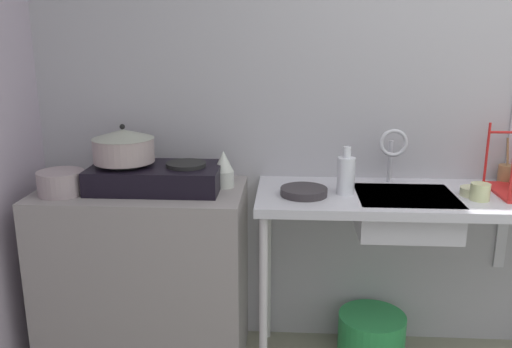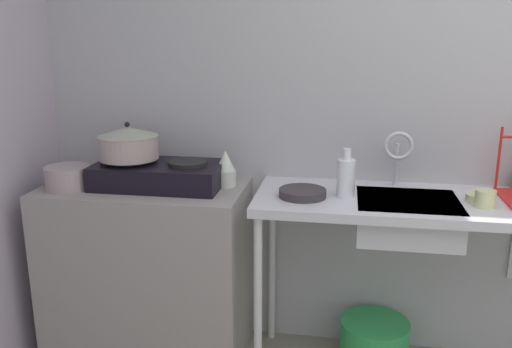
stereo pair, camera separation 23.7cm
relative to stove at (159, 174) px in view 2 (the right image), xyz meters
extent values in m
cube|color=gray|center=(-0.07, 0.00, -0.49)|extent=(0.94, 0.53, 0.87)
cube|color=silver|center=(1.17, 0.00, -0.08)|extent=(1.42, 0.53, 0.04)
cylinder|color=silver|center=(0.50, -0.22, -0.51)|extent=(0.04, 0.04, 0.83)
cylinder|color=silver|center=(0.50, 0.22, -0.51)|extent=(0.04, 0.04, 0.83)
cube|color=black|center=(0.00, 0.00, 0.00)|extent=(0.59, 0.31, 0.11)
cylinder|color=black|center=(-0.14, 0.00, 0.06)|extent=(0.18, 0.18, 0.02)
cylinder|color=black|center=(0.14, 0.00, 0.06)|extent=(0.18, 0.18, 0.02)
cylinder|color=#A79393|center=(-0.14, 0.00, 0.12)|extent=(0.27, 0.27, 0.11)
cone|color=#9B9D8F|center=(-0.14, 0.00, 0.20)|extent=(0.28, 0.28, 0.04)
sphere|color=black|center=(-0.14, 0.00, 0.23)|extent=(0.02, 0.02, 0.02)
cylinder|color=#A28F94|center=(-0.40, -0.10, -0.01)|extent=(0.20, 0.20, 0.10)
cylinder|color=silver|center=(0.30, 0.06, -0.02)|extent=(0.10, 0.10, 0.08)
cone|color=silver|center=(0.30, 0.06, 0.07)|extent=(0.09, 0.09, 0.09)
cube|color=silver|center=(1.12, -0.02, -0.14)|extent=(0.43, 0.37, 0.16)
cylinder|color=silver|center=(1.08, 0.19, 0.04)|extent=(0.02, 0.02, 0.20)
torus|color=silver|center=(1.08, 0.14, 0.14)|extent=(0.13, 0.02, 0.13)
cylinder|color=#312C30|center=(0.67, -0.05, -0.04)|extent=(0.21, 0.21, 0.03)
cylinder|color=red|center=(1.52, 0.18, 0.09)|extent=(0.01, 0.01, 0.29)
cylinder|color=beige|center=(1.42, -0.08, -0.02)|extent=(0.08, 0.08, 0.07)
cylinder|color=beige|center=(1.41, -0.01, -0.04)|extent=(0.11, 0.11, 0.04)
cylinder|color=white|center=(0.85, -0.02, 0.02)|extent=(0.08, 0.08, 0.16)
cylinder|color=white|center=(0.85, -0.02, 0.13)|extent=(0.04, 0.04, 0.05)
cylinder|color=green|center=(1.02, 0.07, -0.82)|extent=(0.33, 0.33, 0.23)
camera|label=1|loc=(0.60, -2.29, 0.63)|focal=37.26mm
camera|label=2|loc=(0.83, -2.26, 0.63)|focal=37.26mm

